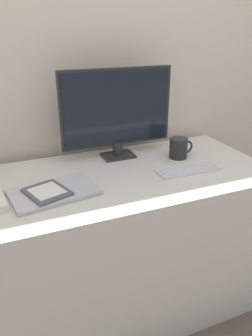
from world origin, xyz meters
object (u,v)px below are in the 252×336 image
coffee_mug (179,148)px  monitor (117,111)px  keyboard (188,169)px  ereader (47,192)px  laptop (54,192)px

coffee_mug → monitor: bearing=154.8°
keyboard → ereader: 0.61m
laptop → ereader: ereader is taller
keyboard → laptop: bearing=178.9°
keyboard → laptop: laptop is taller
ereader → coffee_mug: 0.67m
monitor → coffee_mug: 0.34m
laptop → ereader: size_ratio=1.77×
monitor → keyboard: (0.22, -0.28, -0.22)m
laptop → monitor: bearing=36.2°
monitor → laptop: size_ratio=1.56×
monitor → coffee_mug: size_ratio=4.38×
monitor → laptop: bearing=-143.8°
monitor → ereader: monitor is taller
monitor → coffee_mug: (0.26, -0.12, -0.17)m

